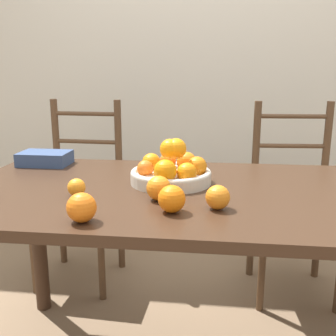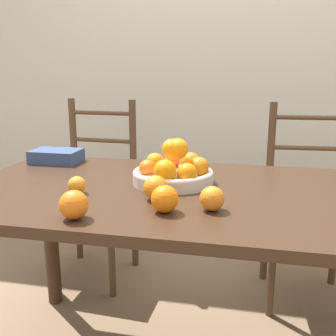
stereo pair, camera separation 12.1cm
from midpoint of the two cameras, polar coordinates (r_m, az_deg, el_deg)
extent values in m
cube|color=beige|center=(2.77, 4.86, 16.39)|extent=(8.00, 0.06, 2.60)
cube|color=#382316|center=(1.40, 2.20, -3.85)|extent=(1.75, 0.87, 0.03)
cylinder|color=#382316|center=(2.07, -19.88, -9.96)|extent=(0.07, 0.07, 0.73)
cylinder|color=beige|center=(1.47, -1.94, -1.46)|extent=(0.30, 0.30, 0.04)
torus|color=beige|center=(1.46, -1.94, -0.71)|extent=(0.30, 0.30, 0.02)
sphere|color=orange|center=(1.45, 1.85, 0.22)|extent=(0.07, 0.07, 0.07)
sphere|color=orange|center=(1.53, 0.46, 0.87)|extent=(0.08, 0.08, 0.08)
sphere|color=orange|center=(1.55, -2.22, 1.07)|extent=(0.06, 0.06, 0.06)
sphere|color=orange|center=(1.52, -4.71, 0.78)|extent=(0.07, 0.07, 0.07)
sphere|color=orange|center=(1.45, -5.73, -0.11)|extent=(0.06, 0.06, 0.06)
sphere|color=orange|center=(1.37, -2.95, -0.47)|extent=(0.08, 0.08, 0.08)
sphere|color=orange|center=(1.38, 0.24, -0.72)|extent=(0.07, 0.07, 0.07)
sphere|color=orange|center=(1.43, -1.25, 2.80)|extent=(0.08, 0.08, 0.08)
sphere|color=orange|center=(1.47, -2.23, 2.77)|extent=(0.06, 0.06, 0.06)
sphere|color=orange|center=(1.43, -2.12, 2.75)|extent=(0.08, 0.08, 0.08)
sphere|color=orange|center=(1.19, 4.35, -4.29)|extent=(0.07, 0.07, 0.07)
sphere|color=orange|center=(1.36, -15.65, -2.76)|extent=(0.06, 0.06, 0.06)
sphere|color=orange|center=(1.16, -2.45, -4.54)|extent=(0.08, 0.08, 0.08)
sphere|color=orange|center=(1.13, -15.49, -5.60)|extent=(0.08, 0.08, 0.08)
sphere|color=orange|center=(1.27, -4.09, -2.97)|extent=(0.08, 0.08, 0.08)
cylinder|color=#513823|center=(2.28, -20.44, -11.73)|extent=(0.04, 0.04, 0.44)
cylinder|color=#513823|center=(2.13, -11.30, -13.02)|extent=(0.04, 0.04, 0.44)
cylinder|color=#513823|center=(2.48, -16.89, -2.30)|extent=(0.04, 0.04, 1.02)
cylinder|color=#513823|center=(2.34, -8.50, -2.82)|extent=(0.04, 0.04, 1.02)
cube|color=#513823|center=(2.26, -14.49, -5.00)|extent=(0.44, 0.42, 0.04)
cylinder|color=#513823|center=(2.37, -12.96, -0.10)|extent=(0.38, 0.04, 0.02)
cylinder|color=#513823|center=(2.34, -13.17, 3.74)|extent=(0.38, 0.04, 0.02)
cylinder|color=#513823|center=(2.32, -13.38, 7.67)|extent=(0.38, 0.04, 0.02)
cylinder|color=#513823|center=(2.04, 11.76, -14.27)|extent=(0.04, 0.04, 0.44)
cylinder|color=#513823|center=(2.26, 10.83, -3.48)|extent=(0.04, 0.04, 1.02)
cylinder|color=#513823|center=(2.34, 20.10, -3.49)|extent=(0.04, 0.04, 1.02)
cube|color=#513823|center=(2.14, 16.45, -6.16)|extent=(0.44, 0.43, 0.04)
cylinder|color=#513823|center=(2.26, 15.72, -0.93)|extent=(0.38, 0.05, 0.02)
cylinder|color=#513823|center=(2.23, 15.99, 3.09)|extent=(0.38, 0.05, 0.02)
cylinder|color=#513823|center=(2.21, 16.26, 7.21)|extent=(0.38, 0.05, 0.02)
cube|color=#334770|center=(1.86, -19.22, 1.32)|extent=(0.22, 0.15, 0.06)
camera|label=1|loc=(0.06, -92.53, -0.62)|focal=42.00mm
camera|label=2|loc=(0.06, 87.47, 0.62)|focal=42.00mm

